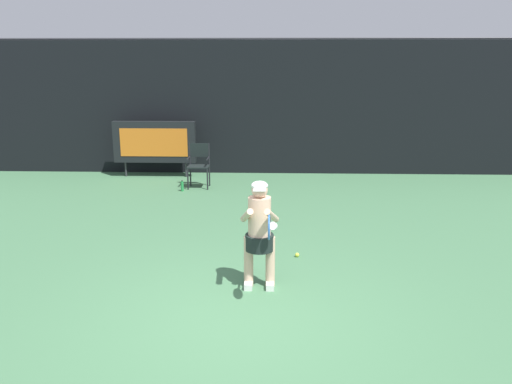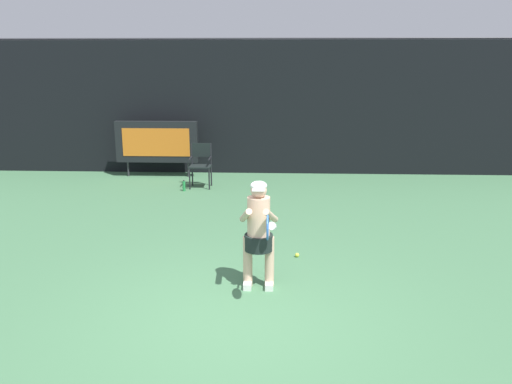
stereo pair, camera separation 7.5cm
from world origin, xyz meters
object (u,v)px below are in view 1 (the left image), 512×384
object	(u,v)px
tennis_racket	(269,227)
tennis_ball_loose	(297,255)
tennis_player	(260,230)
water_bottle	(182,186)
scoreboard	(155,142)
umpire_chair	(199,163)

from	to	relation	value
tennis_racket	tennis_ball_loose	xyz separation A→B (m)	(0.44, 1.76, -1.04)
tennis_player	tennis_racket	world-z (taller)	tennis_player
water_bottle	tennis_ball_loose	bearing A→B (deg)	-58.56
tennis_racket	water_bottle	bearing A→B (deg)	103.35
scoreboard	tennis_racket	bearing A→B (deg)	-67.48
scoreboard	tennis_racket	size ratio (longest dim) A/B	3.65
umpire_chair	tennis_player	distance (m)	6.04
scoreboard	tennis_ball_loose	size ratio (longest dim) A/B	32.35
water_bottle	tennis_ball_loose	size ratio (longest dim) A/B	3.90
tennis_racket	tennis_ball_loose	distance (m)	2.09
water_bottle	tennis_ball_loose	xyz separation A→B (m)	(2.59, -4.23, -0.09)
water_bottle	scoreboard	bearing A→B (deg)	122.06
tennis_player	tennis_ball_loose	size ratio (longest dim) A/B	22.12
water_bottle	tennis_racket	bearing A→B (deg)	-70.27
tennis_ball_loose	umpire_chair	bearing A→B (deg)	115.59
scoreboard	tennis_player	bearing A→B (deg)	-66.61
water_bottle	tennis_racket	size ratio (longest dim) A/B	0.44
water_bottle	tennis_player	distance (m)	5.78
scoreboard	tennis_racket	world-z (taller)	scoreboard
scoreboard	umpire_chair	bearing A→B (deg)	-40.55
umpire_chair	scoreboard	bearing A→B (deg)	139.45
tennis_player	tennis_racket	size ratio (longest dim) A/B	2.50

